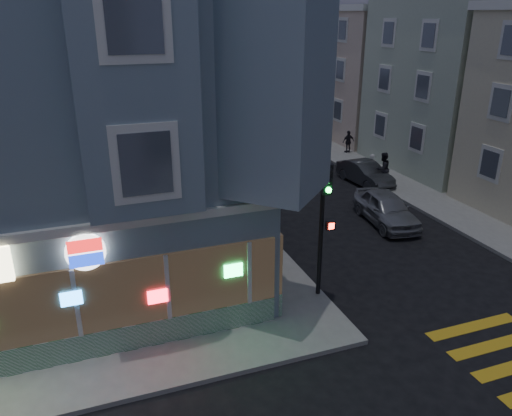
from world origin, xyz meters
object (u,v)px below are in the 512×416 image
parked_car_a (386,208)px  parked_car_b (365,173)px  street_tree_near (284,80)px  street_tree_far (252,70)px  fire_hydrant (372,160)px  parked_car_c (293,153)px  traffic_signal (325,208)px  pedestrian_a (383,169)px  pedestrian_b (348,142)px  utility_pole (316,78)px  parked_car_d (276,130)px

parked_car_a → parked_car_b: parked_car_a is taller
street_tree_near → parked_car_b: 15.65m
street_tree_far → fire_hydrant: bearing=-89.0°
parked_car_c → fire_hydrant: (3.96, -2.99, -0.11)m
parked_car_b → parked_car_c: bearing=107.6°
traffic_signal → parked_car_c: bearing=80.4°
parked_car_b → fire_hydrant: 2.89m
pedestrian_a → pedestrian_b: size_ratio=1.22×
utility_pole → street_tree_near: (0.20, 6.00, -0.86)m
parked_car_a → pedestrian_a: bearing=65.8°
pedestrian_a → parked_car_b: (-0.60, 0.78, -0.42)m
utility_pole → parked_car_a: size_ratio=2.11×
street_tree_far → traffic_signal: street_tree_far is taller
street_tree_far → parked_car_d: (-2.12, -11.61, -3.20)m
utility_pole → parked_car_c: utility_pole is taller
pedestrian_b → parked_car_d: 6.43m
street_tree_near → traffic_signal: street_tree_near is taller
street_tree_far → parked_car_b: (-1.50, -23.22, -3.29)m
traffic_signal → street_tree_far: bearing=85.5°
traffic_signal → pedestrian_a: bearing=58.7°
street_tree_far → parked_car_b: size_ratio=1.36×
pedestrian_b → street_tree_near: bearing=-88.0°
utility_pole → parked_car_b: bearing=-98.0°
street_tree_near → parked_car_a: bearing=-100.0°
street_tree_far → pedestrian_a: size_ratio=2.90×
street_tree_near → fire_hydrant: street_tree_near is taller
pedestrian_a → parked_car_a: 5.19m
utility_pole → fire_hydrant: size_ratio=10.40×
utility_pole → parked_car_a: utility_pole is taller
parked_car_d → fire_hydrant: parked_car_d is taller
parked_car_c → parked_car_d: (1.48, 6.42, 0.02)m
street_tree_far → parked_car_c: bearing=-101.3°
parked_car_b → pedestrian_a: bearing=-56.9°
street_tree_far → fire_hydrant: street_tree_far is taller
street_tree_far → traffic_signal: (-9.38, -33.25, -0.64)m
parked_car_a → traffic_signal: bearing=-132.9°
pedestrian_b → traffic_signal: traffic_signal is taller
street_tree_far → parked_car_a: bearing=-97.2°
pedestrian_b → utility_pole: bearing=-76.2°
street_tree_far → utility_pole: bearing=-90.8°
pedestrian_b → parked_car_a: (-4.40, -11.10, -0.17)m
parked_car_d → fire_hydrant: 9.73m
parked_car_a → traffic_signal: size_ratio=0.92×
traffic_signal → pedestrian_b: bearing=68.6°
pedestrian_a → street_tree_near: bearing=-108.8°
parked_car_a → traffic_signal: 7.96m
pedestrian_b → parked_car_a: size_ratio=0.35×
parked_car_a → parked_car_d: bearing=92.2°
pedestrian_b → traffic_signal: (-10.18, -15.93, 2.39)m
utility_pole → street_tree_near: 6.06m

